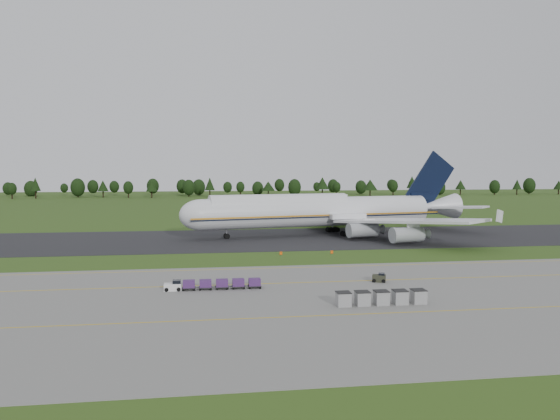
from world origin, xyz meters
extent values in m
plane|color=#2C4916|center=(0.00, 0.00, 0.00)|extent=(600.00, 600.00, 0.00)
cube|color=slate|center=(0.00, -34.00, 0.03)|extent=(300.00, 52.00, 0.06)
cube|color=black|center=(0.00, 28.00, 0.04)|extent=(300.00, 40.00, 0.08)
cube|color=#C8A10B|center=(0.00, -22.00, 0.07)|extent=(300.00, 0.25, 0.01)
cube|color=#C8A10B|center=(0.00, -40.00, 0.07)|extent=(300.00, 0.20, 0.01)
cube|color=#C8A10B|center=(0.00, -10.00, 0.07)|extent=(120.00, 0.20, 0.01)
cylinder|color=black|center=(-115.80, 214.14, 1.81)|extent=(0.70, 0.70, 3.62)
sphere|color=#1B3211|center=(-115.80, 214.14, 5.53)|extent=(5.10, 5.10, 5.10)
cylinder|color=black|center=(-103.93, 215.48, 2.08)|extent=(0.70, 0.70, 4.17)
cone|color=#1B3211|center=(-103.93, 215.48, 7.88)|extent=(5.47, 5.47, 7.41)
cylinder|color=black|center=(-83.76, 225.22, 1.87)|extent=(0.70, 0.70, 3.74)
sphere|color=#1B3211|center=(-83.76, 225.22, 5.71)|extent=(8.02, 8.02, 8.02)
cylinder|color=black|center=(-69.33, 222.35, 1.77)|extent=(0.70, 0.70, 3.53)
cone|color=#1B3211|center=(-69.33, 222.35, 6.68)|extent=(6.09, 6.09, 6.28)
cylinder|color=black|center=(-54.51, 216.35, 1.90)|extent=(0.70, 0.70, 3.80)
sphere|color=#1B3211|center=(-54.51, 216.35, 5.80)|extent=(5.61, 5.61, 5.61)
cylinder|color=black|center=(-41.36, 213.53, 1.84)|extent=(0.70, 0.70, 3.69)
cone|color=#1B3211|center=(-41.36, 213.53, 6.96)|extent=(6.17, 6.17, 6.55)
cylinder|color=black|center=(-21.01, 224.41, 1.75)|extent=(0.70, 0.70, 3.49)
sphere|color=#1B3211|center=(-21.01, 224.41, 5.34)|extent=(7.18, 7.18, 7.18)
cylinder|color=black|center=(-8.93, 213.91, 2.04)|extent=(0.70, 0.70, 4.09)
cone|color=#1B3211|center=(-8.93, 213.91, 7.72)|extent=(5.64, 5.64, 7.27)
cylinder|color=black|center=(9.23, 224.15, 1.80)|extent=(0.70, 0.70, 3.60)
sphere|color=#1B3211|center=(9.23, 224.15, 5.50)|extent=(5.02, 5.02, 5.02)
cylinder|color=black|center=(25.95, 224.40, 1.59)|extent=(0.70, 0.70, 3.18)
cone|color=#1B3211|center=(25.95, 224.40, 6.01)|extent=(8.00, 8.00, 5.66)
cylinder|color=black|center=(40.25, 214.50, 1.80)|extent=(0.70, 0.70, 3.59)
sphere|color=#1B3211|center=(40.25, 214.50, 5.49)|extent=(7.58, 7.58, 7.58)
cylinder|color=black|center=(57.90, 219.25, 2.04)|extent=(0.70, 0.70, 4.08)
cone|color=#1B3211|center=(57.90, 219.25, 7.70)|extent=(8.19, 8.19, 7.25)
cylinder|color=black|center=(68.32, 225.90, 1.70)|extent=(0.70, 0.70, 3.39)
sphere|color=#1B3211|center=(68.32, 225.90, 5.19)|extent=(5.01, 5.01, 5.01)
cylinder|color=black|center=(85.79, 213.93, 1.79)|extent=(0.70, 0.70, 3.58)
cone|color=#1B3211|center=(85.79, 213.93, 6.77)|extent=(8.85, 8.85, 6.37)
cylinder|color=black|center=(103.08, 222.23, 1.88)|extent=(0.70, 0.70, 3.76)
sphere|color=#1B3211|center=(103.08, 222.23, 5.74)|extent=(5.85, 5.85, 5.85)
cylinder|color=black|center=(116.72, 226.28, 2.12)|extent=(0.70, 0.70, 4.23)
cone|color=#1B3211|center=(116.72, 226.28, 7.99)|extent=(6.57, 6.57, 7.52)
cylinder|color=black|center=(132.99, 221.11, 1.48)|extent=(0.70, 0.70, 2.96)
sphere|color=#1B3211|center=(132.99, 221.11, 4.52)|extent=(6.51, 6.51, 6.51)
cylinder|color=black|center=(148.43, 225.18, 1.66)|extent=(0.70, 0.70, 3.33)
cone|color=#1B3211|center=(148.43, 225.18, 6.29)|extent=(6.51, 6.51, 5.92)
cylinder|color=black|center=(166.73, 216.73, 1.70)|extent=(0.70, 0.70, 3.40)
sphere|color=#1B3211|center=(166.73, 216.73, 5.20)|extent=(6.47, 6.47, 6.47)
cylinder|color=black|center=(182.06, 217.29, 1.73)|extent=(0.70, 0.70, 3.47)
cone|color=#1B3211|center=(182.06, 217.29, 6.55)|extent=(5.43, 5.43, 6.16)
cylinder|color=black|center=(195.66, 225.59, 1.79)|extent=(0.70, 0.70, 3.57)
sphere|color=#1B3211|center=(195.66, 225.59, 5.46)|extent=(7.63, 7.63, 7.63)
cylinder|color=black|center=(211.39, 218.55, 1.60)|extent=(0.70, 0.70, 3.20)
cone|color=#1B3211|center=(211.39, 218.55, 6.05)|extent=(6.25, 6.25, 5.69)
cylinder|color=silver|center=(15.53, 33.69, 5.89)|extent=(59.28, 17.83, 7.31)
cylinder|color=silver|center=(5.54, 31.86, 7.62)|extent=(35.01, 11.85, 5.71)
sphere|color=silver|center=(-13.45, 28.38, 5.89)|extent=(7.31, 7.31, 7.31)
cone|color=silver|center=(50.01, 40.02, 6.40)|extent=(12.25, 8.85, 6.95)
cube|color=orange|center=(16.19, 30.08, 5.28)|extent=(63.97, 11.79, 0.36)
cube|color=silver|center=(32.48, 17.07, 4.98)|extent=(28.67, 33.83, 0.56)
cube|color=silver|center=(25.47, 55.25, 4.98)|extent=(19.08, 36.00, 0.56)
cylinder|color=#989BA0|center=(23.78, 22.19, 2.44)|extent=(7.58, 4.48, 3.25)
cylinder|color=#989BA0|center=(30.62, 12.08, 2.44)|extent=(7.58, 4.48, 3.25)
cylinder|color=#989BA0|center=(19.16, 47.37, 2.44)|extent=(7.58, 4.48, 3.25)
cylinder|color=#989BA0|center=(21.96, 59.25, 2.44)|extent=(7.58, 4.48, 3.25)
cube|color=black|center=(47.52, 39.56, 13.24)|extent=(14.67, 3.22, 16.31)
cube|color=silver|center=(52.88, 32.80, 6.71)|extent=(13.03, 13.52, 0.46)
cube|color=silver|center=(50.13, 47.79, 6.71)|extent=(10.06, 14.34, 0.46)
cylinder|color=slate|center=(-7.45, 29.48, 1.12)|extent=(0.37, 0.37, 2.24)
cylinder|color=black|center=(-7.45, 29.48, 0.66)|extent=(1.46, 1.14, 1.32)
cylinder|color=slate|center=(22.35, 30.30, 1.12)|extent=(0.37, 0.37, 2.24)
cylinder|color=black|center=(22.35, 30.30, 0.66)|extent=(1.46, 1.14, 1.32)
cylinder|color=slate|center=(20.70, 39.29, 1.12)|extent=(0.37, 0.37, 2.24)
cylinder|color=black|center=(20.70, 39.29, 0.66)|extent=(1.46, 1.14, 1.32)
cube|color=silver|center=(-17.19, -24.69, 0.56)|extent=(2.36, 1.27, 1.00)
cylinder|color=black|center=(-18.01, -25.33, 0.33)|extent=(0.54, 0.20, 0.54)
cube|color=black|center=(-15.01, -24.69, 0.38)|extent=(1.82, 1.36, 0.11)
cube|color=#412057|center=(-15.01, -24.69, 0.92)|extent=(1.63, 1.27, 1.00)
cylinder|color=black|center=(-15.74, -25.33, 0.21)|extent=(0.31, 0.14, 0.31)
cube|color=black|center=(-12.74, -24.69, 0.38)|extent=(1.82, 1.36, 0.11)
cube|color=#412057|center=(-12.74, -24.69, 0.92)|extent=(1.63, 1.27, 1.00)
cylinder|color=black|center=(-13.47, -25.33, 0.21)|extent=(0.31, 0.14, 0.31)
cube|color=black|center=(-10.48, -24.69, 0.38)|extent=(1.82, 1.36, 0.11)
cube|color=#412057|center=(-10.48, -24.69, 0.92)|extent=(1.63, 1.27, 1.00)
cylinder|color=black|center=(-11.20, -25.33, 0.21)|extent=(0.31, 0.14, 0.31)
cube|color=black|center=(-8.21, -24.69, 0.38)|extent=(1.82, 1.36, 0.11)
cube|color=#412057|center=(-8.21, -24.69, 0.92)|extent=(1.63, 1.27, 1.00)
cylinder|color=black|center=(-8.93, -25.33, 0.21)|extent=(0.31, 0.14, 0.31)
cube|color=black|center=(-5.94, -24.69, 0.38)|extent=(1.82, 1.36, 0.11)
cube|color=#412057|center=(-5.94, -24.69, 0.92)|extent=(1.63, 1.27, 1.00)
cylinder|color=black|center=(-6.66, -25.33, 0.21)|extent=(0.31, 0.14, 0.31)
cylinder|color=black|center=(-17.19, -24.69, 0.33)|extent=(0.54, 0.20, 0.54)
cube|color=#2C2E20|center=(12.64, -23.19, 0.59)|extent=(2.22, 1.77, 1.06)
cylinder|color=black|center=(11.96, -23.77, 0.33)|extent=(0.54, 0.19, 0.54)
cylinder|color=black|center=(13.31, -22.61, 0.33)|extent=(0.54, 0.19, 0.54)
cube|color=gray|center=(3.84, -36.10, 0.88)|extent=(1.64, 1.64, 1.64)
cube|color=black|center=(3.84, -36.10, 1.74)|extent=(1.75, 1.75, 0.08)
cube|color=gray|center=(6.24, -36.10, 0.88)|extent=(1.64, 1.64, 1.64)
cube|color=black|center=(6.24, -36.10, 1.74)|extent=(1.75, 1.75, 0.08)
cube|color=gray|center=(8.64, -36.10, 0.88)|extent=(1.64, 1.64, 1.64)
cube|color=black|center=(8.64, -36.10, 1.74)|extent=(1.75, 1.75, 0.08)
cube|color=gray|center=(11.04, -36.10, 0.88)|extent=(1.64, 1.64, 1.64)
cube|color=black|center=(11.04, -36.10, 1.74)|extent=(1.75, 1.75, 0.08)
cube|color=gray|center=(13.44, -36.10, 0.88)|extent=(1.64, 1.64, 1.64)
cube|color=black|center=(13.44, -36.10, 1.74)|extent=(1.75, 1.75, 0.08)
cube|color=#FF5408|center=(1.95, 4.21, 0.30)|extent=(0.50, 0.12, 0.60)
cube|color=black|center=(1.95, 4.21, 0.02)|extent=(0.30, 0.30, 0.04)
cube|color=#FF5408|center=(12.11, 4.21, 0.30)|extent=(0.50, 0.12, 0.60)
cube|color=black|center=(12.11, 4.21, 0.02)|extent=(0.30, 0.30, 0.04)
camera|label=1|loc=(-12.99, -99.70, 16.86)|focal=35.00mm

